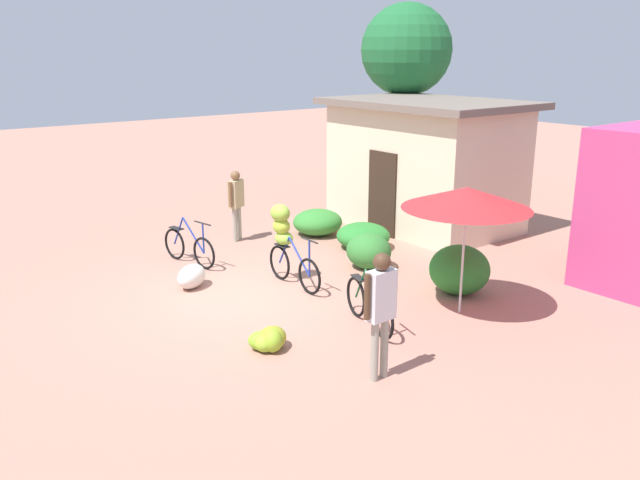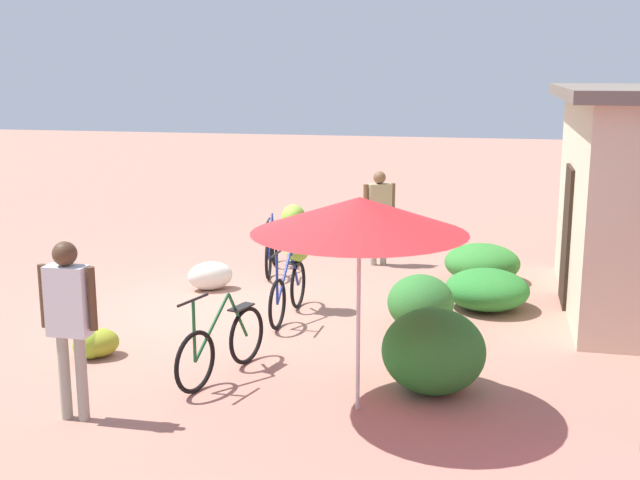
{
  "view_description": "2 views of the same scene",
  "coord_description": "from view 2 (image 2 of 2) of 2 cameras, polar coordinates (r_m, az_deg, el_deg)",
  "views": [
    {
      "loc": [
        9.44,
        -5.7,
        4.29
      ],
      "look_at": [
        0.54,
        1.3,
        0.96
      ],
      "focal_mm": 36.57,
      "sensor_mm": 36.0,
      "label": 1
    },
    {
      "loc": [
        10.29,
        3.76,
        3.36
      ],
      "look_at": [
        0.18,
        1.51,
        1.14
      ],
      "focal_mm": 44.95,
      "sensor_mm": 36.0,
      "label": 2
    }
  ],
  "objects": [
    {
      "name": "hedge_bush_front_right",
      "position": [
        11.65,
        11.8,
        -3.47
      ],
      "size": [
        1.2,
        1.19,
        0.57
      ],
      "primitive_type": "ellipsoid",
      "color": "#2C7F30",
      "rests_on": "ground"
    },
    {
      "name": "banana_pile_on_ground",
      "position": [
        9.98,
        -15.85,
        -7.09
      ],
      "size": [
        0.65,
        0.73,
        0.35
      ],
      "color": "#939E26",
      "rests_on": "ground"
    },
    {
      "name": "ground_plane",
      "position": [
        11.46,
        -7.2,
        -5.04
      ],
      "size": [
        60.0,
        60.0,
        0.0
      ],
      "primitive_type": "plane",
      "color": "#AD7765"
    },
    {
      "name": "hedge_bush_front_left",
      "position": [
        13.12,
        11.47,
        -1.6
      ],
      "size": [
        1.16,
        1.2,
        0.61
      ],
      "primitive_type": "ellipsoid",
      "color": "#368433",
      "rests_on": "ground"
    },
    {
      "name": "hedge_bush_mid",
      "position": [
        10.61,
        7.17,
        -4.42
      ],
      "size": [
        0.96,
        0.87,
        0.72
      ],
      "primitive_type": "ellipsoid",
      "color": "#327731",
      "rests_on": "ground"
    },
    {
      "name": "bicycle_leftmost",
      "position": [
        13.48,
        -3.47,
        -0.75
      ],
      "size": [
        1.64,
        0.34,
        0.98
      ],
      "color": "black",
      "rests_on": "ground"
    },
    {
      "name": "hedge_bush_by_door",
      "position": [
        8.59,
        8.08,
        -7.82
      ],
      "size": [
        1.1,
        1.1,
        0.9
      ],
      "primitive_type": "ellipsoid",
      "color": "#29772B",
      "rests_on": "ground"
    },
    {
      "name": "produce_sack",
      "position": [
        12.51,
        -7.81,
        -2.54
      ],
      "size": [
        0.75,
        0.83,
        0.44
      ],
      "primitive_type": "ellipsoid",
      "rotation": [
        0.0,
        0.0,
        2.15
      ],
      "color": "silver",
      "rests_on": "ground"
    },
    {
      "name": "bicycle_near_pile",
      "position": [
        11.1,
        -1.93,
        -0.76
      ],
      "size": [
        1.67,
        0.41,
        1.51
      ],
      "color": "black",
      "rests_on": "ground"
    },
    {
      "name": "market_umbrella",
      "position": [
        7.67,
        2.82,
        1.77
      ],
      "size": [
        2.11,
        2.11,
        2.16
      ],
      "color": "beige",
      "rests_on": "ground"
    },
    {
      "name": "bicycle_center_loaded",
      "position": [
        8.97,
        -7.0,
        -7.46
      ],
      "size": [
        1.6,
        0.5,
        1.03
      ],
      "color": "black",
      "rests_on": "ground"
    },
    {
      "name": "person_vendor",
      "position": [
        8.01,
        -17.46,
        -4.87
      ],
      "size": [
        0.23,
        0.58,
        1.78
      ],
      "color": "gray",
      "rests_on": "ground"
    },
    {
      "name": "person_bystander",
      "position": [
        13.84,
        4.23,
        2.29
      ],
      "size": [
        0.37,
        0.52,
        1.64
      ],
      "color": "gray",
      "rests_on": "ground"
    }
  ]
}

